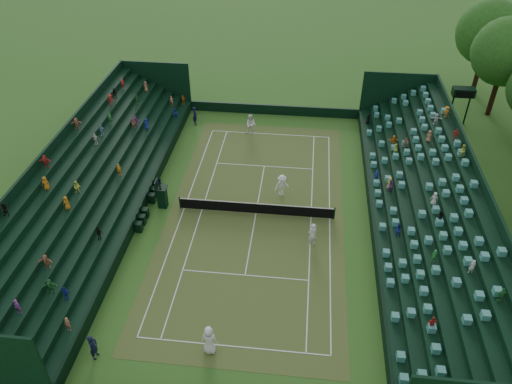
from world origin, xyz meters
TOP-DOWN VIEW (x-y plane):
  - ground at (0.00, 0.00)m, footprint 160.00×160.00m
  - court_surface at (0.00, 0.00)m, footprint 12.97×26.77m
  - perimeter_wall_north at (0.00, 15.88)m, footprint 17.17×0.20m
  - perimeter_wall_east at (8.48, 0.00)m, footprint 0.20×31.77m
  - perimeter_wall_west at (-8.48, 0.00)m, footprint 0.20×31.77m
  - north_grandstand at (12.66, 0.00)m, footprint 6.60×32.00m
  - south_grandstand at (-12.66, 0.00)m, footprint 6.60×32.00m
  - tennis_net at (0.00, 0.00)m, footprint 11.67×0.10m
  - scoreboard_tower at (17.75, 16.00)m, footprint 2.00×1.00m
  - umpire_chair at (-7.14, 0.08)m, footprint 0.83×0.83m
  - courtside_chairs at (-8.11, -0.41)m, footprint 0.50×5.47m
  - player_near_west at (-1.18, -12.32)m, footprint 1.03×0.75m
  - player_near_east at (4.21, -3.00)m, footprint 0.82×0.72m
  - player_far_west at (-1.80, 11.77)m, footprint 1.12×0.98m
  - player_far_east at (1.74, 2.53)m, footprint 1.37×1.20m
  - line_judge_north at (-7.35, 12.96)m, footprint 0.63×0.78m
  - line_judge_south at (-7.33, -13.37)m, footprint 0.45×0.65m

SIDE VIEW (x-z plane):
  - ground at x=0.00m, z-range 0.00..0.00m
  - court_surface at x=0.00m, z-range 0.00..0.01m
  - courtside_chairs at x=-8.11m, z-range -0.13..0.95m
  - perimeter_wall_north at x=0.00m, z-range 0.00..1.00m
  - perimeter_wall_east at x=8.48m, z-range 0.00..1.00m
  - perimeter_wall_west at x=-8.48m, z-range 0.00..1.00m
  - tennis_net at x=0.00m, z-range 0.00..1.06m
  - line_judge_south at x=-7.33m, z-range 0.00..1.71m
  - player_far_east at x=1.74m, z-range 0.00..1.84m
  - line_judge_north at x=-7.35m, z-range 0.00..1.86m
  - player_near_east at x=4.21m, z-range 0.00..1.88m
  - player_near_west at x=-1.18m, z-range 0.00..1.96m
  - player_far_west at x=-1.80m, z-range 0.00..1.96m
  - umpire_chair at x=-7.14m, z-range -0.19..2.43m
  - north_grandstand at x=12.66m, z-range -0.90..4.00m
  - south_grandstand at x=-12.66m, z-range -0.90..4.00m
  - scoreboard_tower at x=17.75m, z-range 1.29..4.99m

